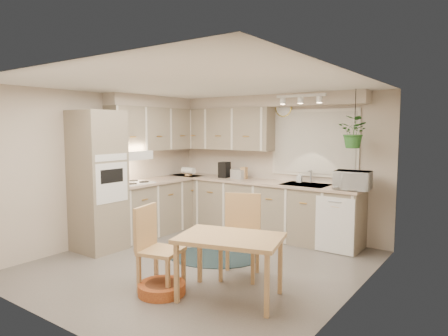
{
  "coord_description": "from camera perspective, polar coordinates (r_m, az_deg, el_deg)",
  "views": [
    {
      "loc": [
        3.31,
        -4.09,
        1.84
      ],
      "look_at": [
        -0.01,
        0.55,
        1.27
      ],
      "focal_mm": 32.0,
      "sensor_mm": 36.0,
      "label": 1
    }
  ],
  "objects": [
    {
      "name": "wall_clock",
      "position": [
        6.94,
        8.52,
        8.46
      ],
      "size": [
        0.3,
        0.03,
        0.3
      ],
      "primitive_type": "cylinder",
      "rotation": [
        1.57,
        0.0,
        0.0
      ],
      "color": "gold",
      "rests_on": "wall_back"
    },
    {
      "name": "upper_cab_left",
      "position": [
        7.23,
        -9.69,
        5.51
      ],
      "size": [
        0.35,
        2.0,
        0.75
      ],
      "primitive_type": "cube",
      "color": "gray",
      "rests_on": "wall_left"
    },
    {
      "name": "window_frame",
      "position": [
        6.71,
        12.68,
        3.52
      ],
      "size": [
        1.5,
        0.02,
        1.1
      ],
      "primitive_type": "cube",
      "color": "beige",
      "rests_on": "wall_back"
    },
    {
      "name": "dishwasher_front",
      "position": [
        6.1,
        15.49,
        -7.91
      ],
      "size": [
        0.58,
        0.02,
        0.83
      ],
      "primitive_type": "cube",
      "color": "silver",
      "rests_on": "base_cab_back"
    },
    {
      "name": "counter_back",
      "position": [
        6.91,
        4.72,
        -1.96
      ],
      "size": [
        3.64,
        0.64,
        0.04
      ],
      "primitive_type": "cube",
      "color": "tan",
      "rests_on": "base_cab_back"
    },
    {
      "name": "track_light_bar",
      "position": [
        6.24,
        10.9,
        10.12
      ],
      "size": [
        0.8,
        0.04,
        0.04
      ],
      "primitive_type": "cube",
      "color": "silver",
      "rests_on": "ceiling"
    },
    {
      "name": "chair_left",
      "position": [
        4.67,
        -8.94,
        -11.28
      ],
      "size": [
        0.55,
        0.55,
        0.96
      ],
      "primitive_type": "cube",
      "rotation": [
        0.0,
        0.0,
        -1.32
      ],
      "color": "tan",
      "rests_on": "floor"
    },
    {
      "name": "chair_back",
      "position": [
        4.98,
        2.25,
        -9.78
      ],
      "size": [
        0.63,
        0.63,
        1.02
      ],
      "primitive_type": "cube",
      "rotation": [
        0.0,
        0.0,
        3.54
      ],
      "color": "tan",
      "rests_on": "floor"
    },
    {
      "name": "range_hood",
      "position": [
        6.68,
        -13.15,
        1.78
      ],
      "size": [
        0.4,
        0.6,
        0.14
      ],
      "primitive_type": "cube",
      "color": "silver",
      "rests_on": "upper_cab_left"
    },
    {
      "name": "sink",
      "position": [
        6.51,
        11.58,
        -2.7
      ],
      "size": [
        0.7,
        0.48,
        0.1
      ],
      "primitive_type": "cube",
      "color": "#B1B4B9",
      "rests_on": "counter_back"
    },
    {
      "name": "ceiling",
      "position": [
        5.3,
        -3.44,
        11.77
      ],
      "size": [
        4.2,
        4.2,
        0.0
      ],
      "primitive_type": "plane",
      "color": "white",
      "rests_on": "wall_back"
    },
    {
      "name": "dining_table",
      "position": [
        4.44,
        0.84,
        -13.98
      ],
      "size": [
        1.25,
        0.99,
        0.69
      ],
      "primitive_type": "cube",
      "rotation": [
        0.0,
        0.0,
        0.27
      ],
      "color": "tan",
      "rests_on": "floor"
    },
    {
      "name": "base_cab_left",
      "position": [
        7.19,
        -9.52,
        -5.51
      ],
      "size": [
        0.6,
        1.85,
        0.9
      ],
      "primitive_type": "cube",
      "color": "gray",
      "rests_on": "floor"
    },
    {
      "name": "pet_bed",
      "position": [
        4.69,
        -8.88,
        -16.64
      ],
      "size": [
        0.69,
        0.69,
        0.12
      ],
      "primitive_type": "cylinder",
      "rotation": [
        0.0,
        0.0,
        0.39
      ],
      "color": "#BC6625",
      "rests_on": "floor"
    },
    {
      "name": "wall_back",
      "position": [
        7.05,
        7.43,
        0.46
      ],
      "size": [
        4.0,
        0.04,
        2.4
      ],
      "primitive_type": "cube",
      "color": "#C1B1A0",
      "rests_on": "floor"
    },
    {
      "name": "window_blinds",
      "position": [
        6.7,
        12.64,
        3.52
      ],
      "size": [
        1.4,
        0.02,
        1.0
      ],
      "primitive_type": "cube",
      "color": "beige",
      "rests_on": "wall_back"
    },
    {
      "name": "cooktop",
      "position": [
        6.71,
        -12.94,
        -2.1
      ],
      "size": [
        0.52,
        0.58,
        0.02
      ],
      "primitive_type": "cube",
      "color": "silver",
      "rests_on": "counter_left"
    },
    {
      "name": "oven_stack",
      "position": [
        6.27,
        -17.56,
        -1.79
      ],
      "size": [
        0.65,
        0.65,
        2.1
      ],
      "primitive_type": "cube",
      "color": "gray",
      "rests_on": "floor"
    },
    {
      "name": "coffee_maker",
      "position": [
        7.28,
        0.06,
        -0.26
      ],
      "size": [
        0.18,
        0.21,
        0.29
      ],
      "primitive_type": "cube",
      "rotation": [
        0.0,
        0.0,
        0.08
      ],
      "color": "black",
      "rests_on": "counter_back"
    },
    {
      "name": "upper_cab_back",
      "position": [
        7.4,
        -0.02,
        5.59
      ],
      "size": [
        2.0,
        0.35,
        0.75
      ],
      "primitive_type": "cube",
      "color": "gray",
      "rests_on": "wall_back"
    },
    {
      "name": "soffit_left",
      "position": [
        7.27,
        -9.9,
        9.26
      ],
      "size": [
        0.3,
        2.0,
        0.2
      ],
      "primitive_type": "cube",
      "color": "#C1B1A0",
      "rests_on": "wall_left"
    },
    {
      "name": "wall_right",
      "position": [
        4.35,
        17.64,
        -3.03
      ],
      "size": [
        0.04,
        4.2,
        2.4
      ],
      "primitive_type": "cube",
      "color": "#C1B1A0",
      "rests_on": "floor"
    },
    {
      "name": "wall_front",
      "position": [
        3.92,
        -23.11,
        -4.15
      ],
      "size": [
        4.0,
        0.04,
        2.4
      ],
      "primitive_type": "cube",
      "color": "#C1B1A0",
      "rests_on": "floor"
    },
    {
      "name": "braided_rug",
      "position": [
        5.85,
        -1.49,
        -12.57
      ],
      "size": [
        1.58,
        1.41,
        0.01
      ],
      "primitive_type": "ellipsoid",
      "rotation": [
        0.0,
        0.0,
        0.41
      ],
      "color": "black",
      "rests_on": "floor"
    },
    {
      "name": "hanging_plant",
      "position": [
        6.08,
        18.13,
        4.4
      ],
      "size": [
        0.52,
        0.55,
        0.36
      ],
      "primitive_type": "imported",
      "rotation": [
        0.0,
        0.0,
        -0.24
      ],
      "color": "#2D6829",
      "rests_on": "ceiling"
    },
    {
      "name": "counter_left",
      "position": [
        7.11,
        -9.52,
        -1.8
      ],
      "size": [
        0.64,
        1.89,
        0.04
      ],
      "primitive_type": "cube",
      "color": "tan",
      "rests_on": "base_cab_left"
    },
    {
      "name": "soap_bottle",
      "position": [
        6.71,
        10.73,
        -1.74
      ],
      "size": [
        0.1,
        0.19,
        0.08
      ],
      "primitive_type": "imported",
      "rotation": [
        0.0,
        0.0,
        0.11
      ],
      "color": "silver",
      "rests_on": "counter_back"
    },
    {
      "name": "soffit_back",
      "position": [
        7.0,
        5.5,
        9.45
      ],
      "size": [
        3.6,
        0.3,
        0.2
      ],
      "primitive_type": "cube",
      "color": "#C1B1A0",
      "rests_on": "wall_back"
    },
    {
      "name": "floor",
      "position": [
        5.58,
        -3.29,
        -13.56
      ],
      "size": [
        4.2,
        4.2,
        0.0
      ],
      "primitive_type": "plane",
      "color": "#67605B",
      "rests_on": "ground"
    },
    {
      "name": "wall_left",
      "position": [
        6.74,
        -16.71,
        0.02
      ],
      "size": [
        0.04,
        4.2,
        2.4
      ],
      "primitive_type": "cube",
      "color": "#C1B1A0",
      "rests_on": "floor"
    },
    {
      "name": "microwave",
      "position": [
        6.12,
        17.9,
        -1.41
      ],
      "size": [
        0.53,
        0.33,
        0.34
      ],
      "primitive_type": "imported",
      "rotation": [
        0.0,
        0.0,
        0.09
      ],
      "color": "silver",
      "rests_on": "counter_back"
    },
    {
      "name": "wall_oven_face",
      "position": [
        6.02,
        -15.73,
        -2.04
      ],
      "size": [
        0.02,
        0.56,
        0.58
      ],
      "primitive_type": "cube",
      "color": "silver",
      "rests_on": "oven_stack"
    },
    {
      "name": "toaster",
      "position": [
        7.14,
        2.07,
        -0.87
      ],
      "size": [
        0.29,
        0.2,
        0.16
      ],
      "primitive_type": "cube",
      "rotation": [
        0.0,
        0.0,
        -0.18
      ],
      "color": "#B1B4B9",
      "rests_on": "counter_back"
    },
    {
      "name": "knife_block",
      "position": [
        7.11,
        2.89,
        -0.71
      ],
      "size": [
        0.1,
        0.1,
        0.21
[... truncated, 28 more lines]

